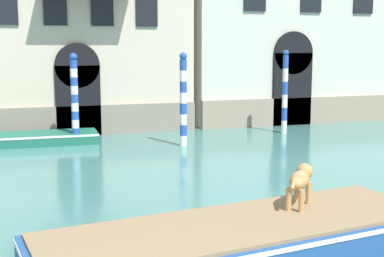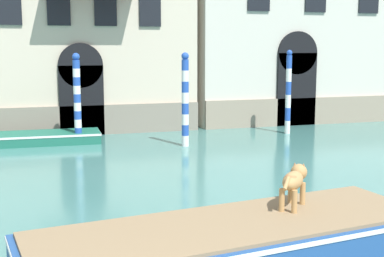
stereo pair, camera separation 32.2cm
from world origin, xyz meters
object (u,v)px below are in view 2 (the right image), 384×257
(dog_on_deck, at_px, (294,180))
(mooring_pole_0, at_px, (288,92))
(mooring_pole_2, at_px, (77,99))
(boat_foreground, at_px, (235,239))
(mooring_pole_1, at_px, (185,99))
(boat_moored_near_palazzo, at_px, (36,138))

(dog_on_deck, xyz_separation_m, mooring_pole_0, (5.80, 11.53, 0.61))
(dog_on_deck, relative_size, mooring_pole_2, 0.27)
(boat_foreground, relative_size, mooring_pole_2, 2.20)
(mooring_pole_1, bearing_deg, mooring_pole_2, 157.36)
(boat_moored_near_palazzo, bearing_deg, boat_foreground, -74.27)
(mooring_pole_1, bearing_deg, boat_moored_near_palazzo, 157.96)
(boat_foreground, height_order, mooring_pole_0, mooring_pole_0)
(boat_foreground, bearing_deg, dog_on_deck, 13.25)
(boat_foreground, distance_m, dog_on_deck, 1.71)
(dog_on_deck, distance_m, mooring_pole_1, 10.04)
(dog_on_deck, bearing_deg, mooring_pole_2, 57.23)
(dog_on_deck, height_order, boat_moored_near_palazzo, dog_on_deck)
(boat_moored_near_palazzo, distance_m, mooring_pole_0, 10.44)
(mooring_pole_2, bearing_deg, mooring_pole_0, -0.21)
(boat_moored_near_palazzo, xyz_separation_m, mooring_pole_2, (1.55, -0.58, 1.51))
(mooring_pole_1, relative_size, mooring_pole_2, 1.01)
(boat_moored_near_palazzo, bearing_deg, mooring_pole_1, -20.11)
(boat_foreground, height_order, mooring_pole_1, mooring_pole_1)
(mooring_pole_0, relative_size, mooring_pole_2, 1.03)
(boat_foreground, xyz_separation_m, mooring_pole_0, (7.20, 12.06, 1.43))
(dog_on_deck, relative_size, mooring_pole_1, 0.27)
(mooring_pole_2, bearing_deg, mooring_pole_1, -22.64)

